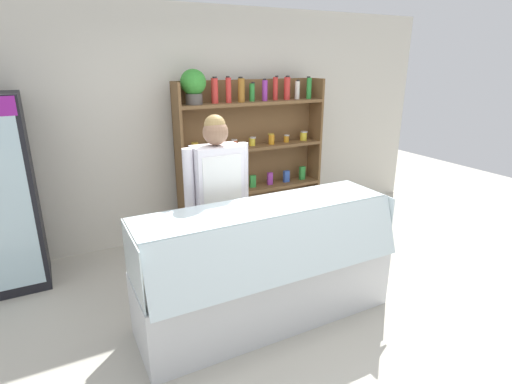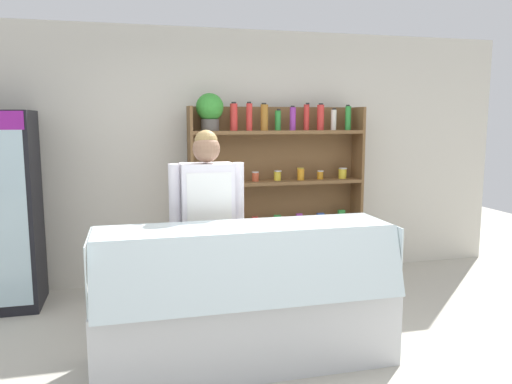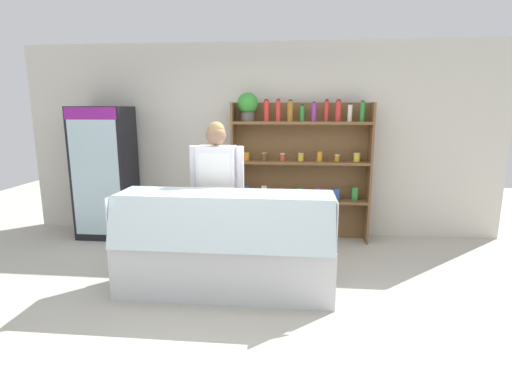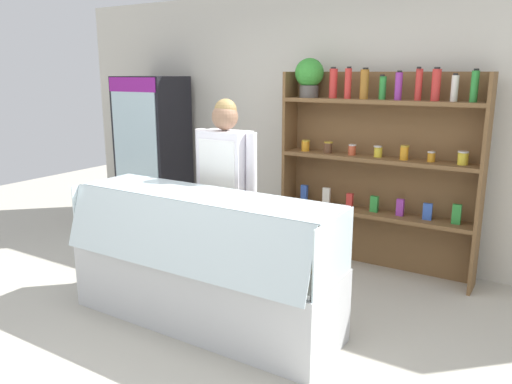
{
  "view_description": "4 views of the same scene",
  "coord_description": "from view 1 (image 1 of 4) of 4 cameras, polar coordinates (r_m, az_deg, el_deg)",
  "views": [
    {
      "loc": [
        -1.57,
        -2.4,
        2.1
      ],
      "look_at": [
        -0.04,
        0.53,
        1.01
      ],
      "focal_mm": 28.0,
      "sensor_mm": 36.0,
      "label": 1
    },
    {
      "loc": [
        -0.91,
        -3.18,
        1.75
      ],
      "look_at": [
        0.08,
        0.72,
        1.16
      ],
      "focal_mm": 35.0,
      "sensor_mm": 36.0,
      "label": 2
    },
    {
      "loc": [
        0.54,
        -3.55,
        1.81
      ],
      "look_at": [
        0.13,
        0.53,
        0.95
      ],
      "focal_mm": 28.0,
      "sensor_mm": 36.0,
      "label": 3
    },
    {
      "loc": [
        2.06,
        -2.63,
        1.88
      ],
      "look_at": [
        -0.01,
        0.71,
        0.93
      ],
      "focal_mm": 35.0,
      "sensor_mm": 36.0,
      "label": 4
    }
  ],
  "objects": [
    {
      "name": "back_wall",
      "position": [
        4.91,
        -8.75,
        9.35
      ],
      "size": [
        6.8,
        0.1,
        2.7
      ],
      "primitive_type": "cube",
      "color": "beige",
      "rests_on": "ground"
    },
    {
      "name": "ground_plane",
      "position": [
        3.55,
        4.72,
        -17.96
      ],
      "size": [
        12.0,
        12.0,
        0.0
      ],
      "primitive_type": "plane",
      "color": "#B7B2A3"
    },
    {
      "name": "shop_clerk",
      "position": [
        3.54,
        -5.51,
        -0.07
      ],
      "size": [
        0.6,
        0.25,
        1.67
      ],
      "color": "#2D2D38",
      "rests_on": "ground"
    },
    {
      "name": "deli_display_case",
      "position": [
        3.42,
        1.48,
        -13.16
      ],
      "size": [
        2.12,
        0.71,
        1.01
      ],
      "color": "silver",
      "rests_on": "ground"
    },
    {
      "name": "shelving_unit",
      "position": [
        4.87,
        -1.65,
        7.0
      ],
      "size": [
        1.87,
        0.29,
        2.01
      ],
      "color": "brown",
      "rests_on": "ground"
    }
  ]
}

